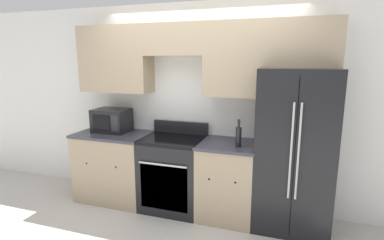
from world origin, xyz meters
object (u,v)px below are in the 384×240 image
(refrigerator, at_px, (294,150))
(bottle, at_px, (238,136))
(oven_range, at_px, (173,173))
(microwave, at_px, (112,120))

(refrigerator, bearing_deg, bottle, -166.93)
(oven_range, relative_size, refrigerator, 0.60)
(oven_range, relative_size, bottle, 3.49)
(oven_range, xyz_separation_m, microwave, (-0.92, 0.07, 0.62))
(refrigerator, relative_size, bottle, 5.80)
(oven_range, height_order, bottle, bottle)
(oven_range, height_order, microwave, microwave)
(oven_range, xyz_separation_m, refrigerator, (1.44, 0.04, 0.43))
(microwave, bearing_deg, bottle, -5.81)
(oven_range, bearing_deg, bottle, -7.07)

